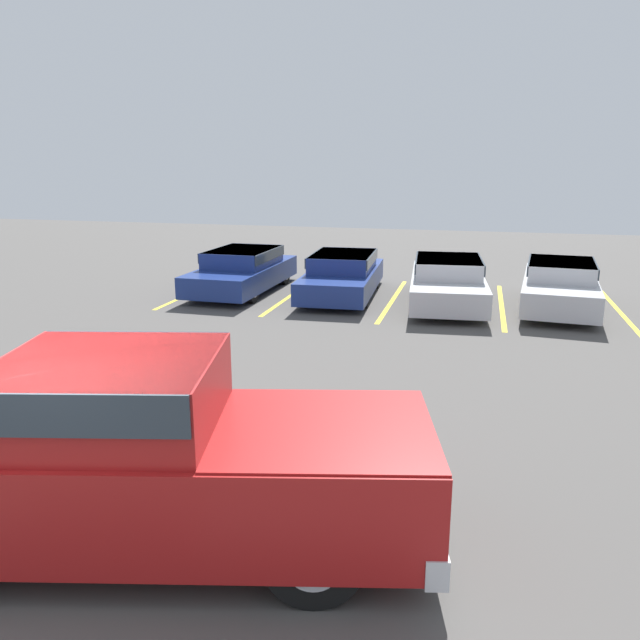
# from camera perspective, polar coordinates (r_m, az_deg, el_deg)

# --- Properties ---
(ground_plane) EXTENTS (60.00, 60.00, 0.00)m
(ground_plane) POSITION_cam_1_polar(r_m,az_deg,el_deg) (7.10, -22.95, -17.98)
(ground_plane) COLOR #4C4947
(stall_stripe_a) EXTENTS (0.12, 5.44, 0.01)m
(stall_stripe_a) POSITION_cam_1_polar(r_m,az_deg,el_deg) (18.68, -10.94, 2.78)
(stall_stripe_a) COLOR yellow
(stall_stripe_a) RESTS_ON ground_plane
(stall_stripe_b) EXTENTS (0.12, 5.44, 0.01)m
(stall_stripe_b) POSITION_cam_1_polar(r_m,az_deg,el_deg) (17.67, -2.53, 2.37)
(stall_stripe_b) COLOR yellow
(stall_stripe_b) RESTS_ON ground_plane
(stall_stripe_c) EXTENTS (0.12, 5.44, 0.01)m
(stall_stripe_c) POSITION_cam_1_polar(r_m,az_deg,el_deg) (17.08, 6.68, 1.86)
(stall_stripe_c) COLOR yellow
(stall_stripe_c) RESTS_ON ground_plane
(stall_stripe_d) EXTENTS (0.12, 5.44, 0.01)m
(stall_stripe_d) POSITION_cam_1_polar(r_m,az_deg,el_deg) (16.95, 16.26, 1.29)
(stall_stripe_d) COLOR yellow
(stall_stripe_d) RESTS_ON ground_plane
(stall_stripe_e) EXTENTS (0.12, 5.44, 0.01)m
(stall_stripe_e) POSITION_cam_1_polar(r_m,az_deg,el_deg) (17.30, 25.72, 0.68)
(stall_stripe_e) COLOR yellow
(stall_stripe_e) RESTS_ON ground_plane
(pickup_truck) EXTENTS (5.82, 3.16, 1.91)m
(pickup_truck) POSITION_cam_1_polar(r_m,az_deg,el_deg) (6.32, -15.69, -11.79)
(pickup_truck) COLOR #A51919
(pickup_truck) RESTS_ON ground_plane
(parked_sedan_a) EXTENTS (1.94, 4.60, 1.21)m
(parked_sedan_a) POSITION_cam_1_polar(r_m,az_deg,el_deg) (18.13, -7.09, 4.66)
(parked_sedan_a) COLOR navy
(parked_sedan_a) RESTS_ON ground_plane
(parked_sedan_b) EXTENTS (2.03, 4.68, 1.19)m
(parked_sedan_b) POSITION_cam_1_polar(r_m,az_deg,el_deg) (17.36, 2.08, 4.28)
(parked_sedan_b) COLOR navy
(parked_sedan_b) RESTS_ON ground_plane
(parked_sedan_c) EXTENTS (2.21, 4.82, 1.22)m
(parked_sedan_c) POSITION_cam_1_polar(r_m,az_deg,el_deg) (16.65, 11.59, 3.61)
(parked_sedan_c) COLOR #B7BABF
(parked_sedan_c) RESTS_ON ground_plane
(parked_sedan_d) EXTENTS (2.16, 4.68, 1.21)m
(parked_sedan_d) POSITION_cam_1_polar(r_m,az_deg,el_deg) (16.93, 21.09, 3.12)
(parked_sedan_d) COLOR #B7BABF
(parked_sedan_d) RESTS_ON ground_plane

